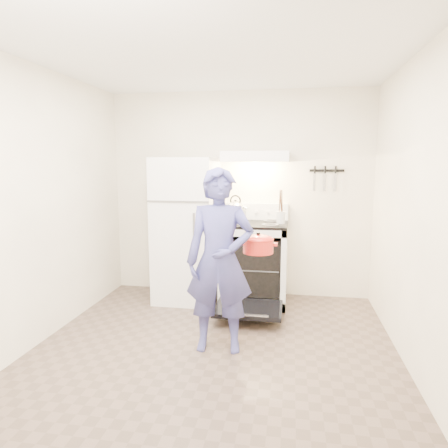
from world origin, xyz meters
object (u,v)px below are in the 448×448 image
Objects in this scene: tea_kettle at (235,207)px; person at (220,261)px; stove_body at (254,264)px; refrigerator at (187,230)px; dutch_oven at (258,246)px.

tea_kettle is 0.19× the size of person.
person reaches higher than stove_body.
stove_body is 0.72m from tea_kettle.
tea_kettle is at bearing 23.91° from refrigerator.
refrigerator reaches higher than person.
dutch_oven is (0.94, -1.04, 0.05)m from refrigerator.
tea_kettle is 1.53m from person.
refrigerator is at bearing -178.23° from stove_body.
refrigerator is 1.06× the size of person.
dutch_oven reaches higher than stove_body.
dutch_oven is at bearing 28.82° from person.
stove_body is 3.06× the size of tea_kettle.
dutch_oven is at bearing -73.12° from tea_kettle.
person is (0.08, -1.50, -0.30)m from tea_kettle.
stove_body is (0.81, 0.02, -0.39)m from refrigerator.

